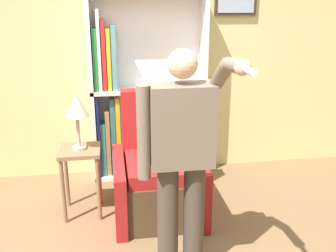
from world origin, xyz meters
name	(u,v)px	position (x,y,z in m)	size (l,w,h in m)	color
wall_back	(140,50)	(0.01, 2.03, 1.40)	(8.00, 0.11, 2.80)	#DBCC84
bookcase	(134,93)	(-0.09, 1.87, 0.97)	(1.25, 0.28, 2.00)	white
armchair	(157,176)	(0.06, 1.02, 0.35)	(0.81, 0.86, 1.13)	#4C3823
person_standing	(182,154)	(0.12, 0.11, 0.95)	(0.57, 0.78, 1.66)	#473D33
side_table	(81,164)	(-0.64, 1.08, 0.50)	(0.37, 0.37, 0.65)	#846647
table_lamp	(76,107)	(-0.64, 1.08, 1.04)	(0.21, 0.21, 0.52)	#B7B2A8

